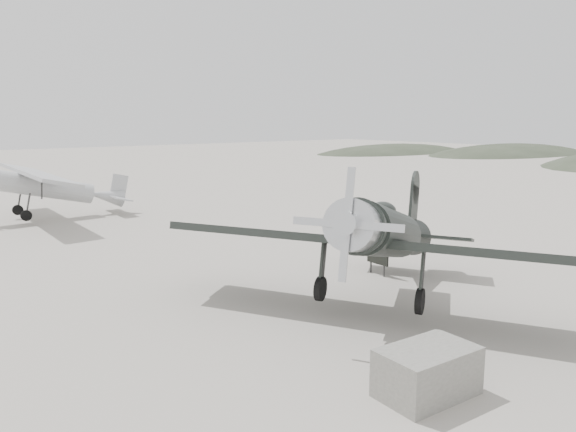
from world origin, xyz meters
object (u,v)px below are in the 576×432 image
equipment_block (427,372)px  highwing_monoplane (49,183)px  lowwing_monoplane (387,234)px  sign_board (378,251)px

equipment_block → highwing_monoplane: bearing=90.4°
highwing_monoplane → equipment_block: highwing_monoplane is taller
lowwing_monoplane → highwing_monoplane: (-3.36, 18.28, -0.10)m
highwing_monoplane → sign_board: bearing=-70.1°
sign_board → equipment_block: bearing=-128.1°
equipment_block → sign_board: sign_board is taller
lowwing_monoplane → highwing_monoplane: size_ratio=1.05×
highwing_monoplane → lowwing_monoplane: bearing=-77.2°
lowwing_monoplane → sign_board: 2.87m
highwing_monoplane → sign_board: highwing_monoplane is taller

